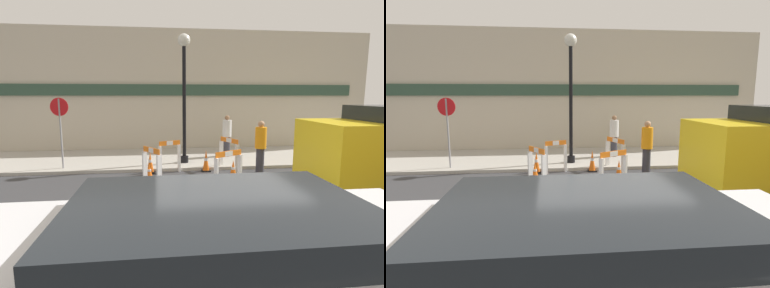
# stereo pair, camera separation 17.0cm
# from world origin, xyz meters

# --- Properties ---
(ground_plane) EXTENTS (60.00, 60.00, 0.00)m
(ground_plane) POSITION_xyz_m (0.00, 0.00, 0.00)
(ground_plane) COLOR #38383A
(sidewalk_slab) EXTENTS (18.00, 3.94, 0.11)m
(sidewalk_slab) POSITION_xyz_m (0.00, 6.47, 0.06)
(sidewalk_slab) COLOR #ADA89E
(sidewalk_slab) RESTS_ON ground_plane
(storefront_facade) EXTENTS (18.00, 0.22, 5.50)m
(storefront_facade) POSITION_xyz_m (0.00, 8.51, 2.75)
(storefront_facade) COLOR #BCB29E
(storefront_facade) RESTS_ON ground_plane
(streetlamp_post) EXTENTS (0.44, 0.44, 4.55)m
(streetlamp_post) POSITION_xyz_m (-0.23, 5.37, 3.07)
(streetlamp_post) COLOR black
(streetlamp_post) RESTS_ON sidewalk_slab
(stop_sign) EXTENTS (0.60, 0.09, 2.37)m
(stop_sign) POSITION_xyz_m (-4.40, 4.97, 1.69)
(stop_sign) COLOR gray
(stop_sign) RESTS_ON sidewalk_slab
(barricade_0) EXTENTS (0.74, 0.39, 1.08)m
(barricade_0) POSITION_xyz_m (-0.81, 4.35, 0.57)
(barricade_0) COLOR white
(barricade_0) RESTS_ON ground_plane
(barricade_1) EXTENTS (0.55, 0.72, 1.13)m
(barricade_1) POSITION_xyz_m (-1.38, 2.83, 0.60)
(barricade_1) COLOR white
(barricade_1) RESTS_ON ground_plane
(barricade_2) EXTENTS (0.85, 0.53, 1.08)m
(barricade_2) POSITION_xyz_m (0.68, 2.32, 0.59)
(barricade_2) COLOR white
(barricade_2) RESTS_ON ground_plane
(barricade_3) EXTENTS (0.49, 0.95, 1.14)m
(barricade_3) POSITION_xyz_m (1.19, 4.34, 0.63)
(barricade_3) COLOR white
(barricade_3) RESTS_ON ground_plane
(traffic_cone_0) EXTENTS (0.30, 0.30, 0.59)m
(traffic_cone_0) POSITION_xyz_m (1.09, 3.38, 0.28)
(traffic_cone_0) COLOR black
(traffic_cone_0) RESTS_ON ground_plane
(traffic_cone_1) EXTENTS (0.30, 0.30, 0.49)m
(traffic_cone_1) POSITION_xyz_m (-1.48, 3.61, 0.24)
(traffic_cone_1) COLOR black
(traffic_cone_1) RESTS_ON ground_plane
(traffic_cone_2) EXTENTS (0.30, 0.30, 0.71)m
(traffic_cone_2) POSITION_xyz_m (-1.46, 4.40, 0.34)
(traffic_cone_2) COLOR black
(traffic_cone_2) RESTS_ON ground_plane
(traffic_cone_3) EXTENTS (0.30, 0.30, 0.73)m
(traffic_cone_3) POSITION_xyz_m (0.41, 4.40, 0.35)
(traffic_cone_3) COLOR black
(traffic_cone_3) RESTS_ON ground_plane
(person_worker) EXTENTS (0.43, 0.43, 1.74)m
(person_worker) POSITION_xyz_m (2.15, 3.97, 0.93)
(person_worker) COLOR #33333D
(person_worker) RESTS_ON ground_plane
(person_pedestrian) EXTENTS (0.42, 0.42, 1.66)m
(person_pedestrian) POSITION_xyz_m (1.59, 6.35, 1.00)
(person_pedestrian) COLOR #33333D
(person_pedestrian) RESTS_ON sidewalk_slab
(parked_car_1) EXTENTS (4.35, 1.97, 1.70)m
(parked_car_1) POSITION_xyz_m (-0.75, -3.10, 0.96)
(parked_car_1) COLOR silver
(parked_car_1) RESTS_ON ground_plane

